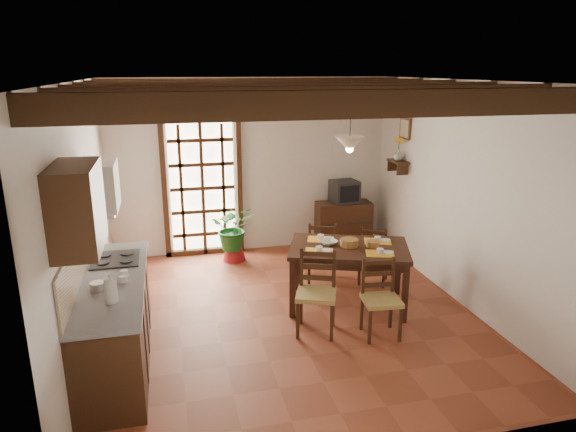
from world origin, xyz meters
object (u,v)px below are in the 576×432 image
object	(u,v)px
chair_near_left	(316,308)
sideboard	(343,225)
chair_far_right	(373,265)
potted_plant	(233,226)
chair_near_right	(380,313)
kitchen_counter	(115,320)
chair_far_left	(322,262)
pendant_lamp	(350,142)
crt_tv	(344,191)
dining_table	(349,254)

from	to	relation	value
chair_near_left	sideboard	world-z (taller)	chair_near_left
chair_far_right	potted_plant	distance (m)	2.25
chair_near_right	potted_plant	world-z (taller)	potted_plant
kitchen_counter	chair_far_left	bearing A→B (deg)	29.57
chair_far_left	chair_far_right	xyz separation A→B (m)	(0.68, -0.24, -0.01)
chair_far_right	pendant_lamp	world-z (taller)	pendant_lamp
chair_near_left	sideboard	xyz separation A→B (m)	(1.29, 2.71, 0.09)
chair_far_right	sideboard	size ratio (longest dim) A/B	0.94
chair_near_left	crt_tv	size ratio (longest dim) A/B	2.05
sideboard	crt_tv	bearing A→B (deg)	-87.08
crt_tv	pendant_lamp	xyz separation A→B (m)	(-0.70, -2.03, 1.11)
chair_far_right	pendant_lamp	bearing A→B (deg)	70.37
kitchen_counter	chair_far_left	world-z (taller)	kitchen_counter
chair_far_right	dining_table	bearing A→B (deg)	75.73
chair_far_left	pendant_lamp	xyz separation A→B (m)	(0.09, -0.73, 1.80)
dining_table	chair_far_left	bearing A→B (deg)	115.97
crt_tv	potted_plant	bearing A→B (deg)	179.33
kitchen_counter	chair_far_right	xyz separation A→B (m)	(3.36, 1.27, -0.21)
chair_far_left	chair_near_left	bearing A→B (deg)	85.91
chair_near_right	chair_far_right	distance (m)	1.50
sideboard	potted_plant	size ratio (longest dim) A/B	0.49
kitchen_counter	dining_table	xyz separation A→B (m)	(2.77, 0.69, 0.22)
chair_far_left	potted_plant	world-z (taller)	potted_plant
crt_tv	pendant_lamp	distance (m)	2.42
kitchen_counter	dining_table	world-z (taller)	kitchen_counter
chair_near_right	chair_far_right	xyz separation A→B (m)	(0.51, 1.41, -0.01)
kitchen_counter	crt_tv	size ratio (longest dim) A/B	4.84
chair_far_left	sideboard	distance (m)	1.53
chair_far_right	sideboard	distance (m)	1.56
chair_near_right	crt_tv	distance (m)	3.09
crt_tv	potted_plant	world-z (taller)	potted_plant
sideboard	pendant_lamp	bearing A→B (deg)	-106.00
chair_far_left	chair_far_right	world-z (taller)	chair_far_left
chair_far_left	chair_far_right	bearing A→B (deg)	176.00
chair_near_left	pendant_lamp	bearing A→B (deg)	69.99
chair_near_left	pendant_lamp	xyz separation A→B (m)	(0.60, 0.68, 1.78)
chair_near_right	kitchen_counter	bearing A→B (deg)	-176.67
chair_far_right	crt_tv	xyz separation A→B (m)	(0.10, 1.55, 0.70)
chair_far_left	crt_tv	world-z (taller)	crt_tv
chair_far_right	pendant_lamp	xyz separation A→B (m)	(-0.59, -0.48, 1.81)
chair_far_right	sideboard	xyz separation A→B (m)	(0.10, 1.55, 0.12)
dining_table	crt_tv	xyz separation A→B (m)	(0.70, 2.13, 0.27)
dining_table	chair_near_left	bearing A→B (deg)	-116.03
chair_near_left	potted_plant	distance (m)	2.58
dining_table	pendant_lamp	bearing A→B (deg)	109.74
chair_far_left	pendant_lamp	size ratio (longest dim) A/B	1.06
chair_near_right	chair_far_left	size ratio (longest dim) A/B	0.99
potted_plant	pendant_lamp	distance (m)	2.65
kitchen_counter	chair_near_right	world-z (taller)	kitchen_counter
crt_tv	pendant_lamp	size ratio (longest dim) A/B	0.55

